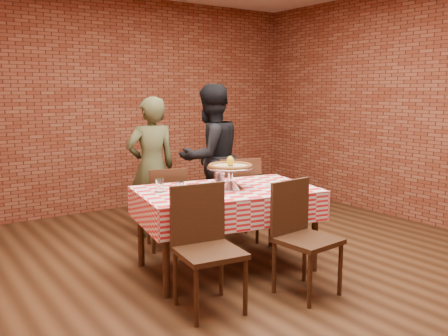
{
  "coord_description": "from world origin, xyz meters",
  "views": [
    {
      "loc": [
        -2.62,
        -3.31,
        1.64
      ],
      "look_at": [
        -0.11,
        0.31,
        0.93
      ],
      "focal_mm": 38.74,
      "sensor_mm": 36.0,
      "label": 1
    }
  ],
  "objects_px": {
    "chair_near_left": "(210,250)",
    "chair_far_left": "(166,207)",
    "water_glass_left": "(180,189)",
    "chair_far_right": "(235,198)",
    "pizza": "(230,167)",
    "condiment_caddy": "(219,177)",
    "pizza_stand": "(230,178)",
    "water_glass_right": "(160,185)",
    "diner_black": "(211,158)",
    "diner_olive": "(151,167)",
    "table": "(226,229)",
    "chair_near_right": "(308,240)"
  },
  "relations": [
    {
      "from": "pizza",
      "to": "chair_far_right",
      "type": "bearing_deg",
      "value": 51.19
    },
    {
      "from": "chair_near_right",
      "to": "diner_black",
      "type": "bearing_deg",
      "value": 73.51
    },
    {
      "from": "chair_far_left",
      "to": "table",
      "type": "bearing_deg",
      "value": 117.83
    },
    {
      "from": "condiment_caddy",
      "to": "pizza_stand",
      "type": "bearing_deg",
      "value": -81.52
    },
    {
      "from": "condiment_caddy",
      "to": "diner_black",
      "type": "bearing_deg",
      "value": 81.4
    },
    {
      "from": "pizza",
      "to": "condiment_caddy",
      "type": "distance_m",
      "value": 0.3
    },
    {
      "from": "pizza",
      "to": "diner_black",
      "type": "distance_m",
      "value": 1.34
    },
    {
      "from": "pizza",
      "to": "diner_olive",
      "type": "xyz_separation_m",
      "value": [
        -0.13,
        1.34,
        -0.17
      ]
    },
    {
      "from": "water_glass_left",
      "to": "chair_far_right",
      "type": "xyz_separation_m",
      "value": [
        1.07,
        0.67,
        -0.35
      ]
    },
    {
      "from": "table",
      "to": "water_glass_left",
      "type": "height_order",
      "value": "water_glass_left"
    },
    {
      "from": "water_glass_left",
      "to": "chair_far_left",
      "type": "bearing_deg",
      "value": 69.73
    },
    {
      "from": "condiment_caddy",
      "to": "water_glass_left",
      "type": "bearing_deg",
      "value": -136.14
    },
    {
      "from": "condiment_caddy",
      "to": "chair_far_left",
      "type": "height_order",
      "value": "condiment_caddy"
    },
    {
      "from": "pizza_stand",
      "to": "water_glass_right",
      "type": "height_order",
      "value": "pizza_stand"
    },
    {
      "from": "table",
      "to": "pizza_stand",
      "type": "bearing_deg",
      "value": -11.55
    },
    {
      "from": "diner_olive",
      "to": "diner_black",
      "type": "xyz_separation_m",
      "value": [
        0.7,
        -0.13,
        0.07
      ]
    },
    {
      "from": "water_glass_left",
      "to": "chair_far_left",
      "type": "distance_m",
      "value": 1.01
    },
    {
      "from": "table",
      "to": "diner_black",
      "type": "xyz_separation_m",
      "value": [
        0.61,
        1.2,
        0.48
      ]
    },
    {
      "from": "table",
      "to": "chair_far_right",
      "type": "bearing_deg",
      "value": 49.02
    },
    {
      "from": "pizza_stand",
      "to": "chair_near_right",
      "type": "bearing_deg",
      "value": -78.52
    },
    {
      "from": "water_glass_right",
      "to": "chair_near_left",
      "type": "distance_m",
      "value": 0.92
    },
    {
      "from": "pizza_stand",
      "to": "diner_black",
      "type": "relative_size",
      "value": 0.25
    },
    {
      "from": "pizza",
      "to": "chair_far_right",
      "type": "xyz_separation_m",
      "value": [
        0.54,
        0.67,
        -0.49
      ]
    },
    {
      "from": "pizza_stand",
      "to": "water_glass_left",
      "type": "distance_m",
      "value": 0.53
    },
    {
      "from": "table",
      "to": "diner_black",
      "type": "height_order",
      "value": "diner_black"
    },
    {
      "from": "water_glass_right",
      "to": "diner_black",
      "type": "bearing_deg",
      "value": 40.03
    },
    {
      "from": "chair_far_left",
      "to": "chair_far_right",
      "type": "distance_m",
      "value": 0.77
    },
    {
      "from": "water_glass_left",
      "to": "water_glass_right",
      "type": "height_order",
      "value": "same"
    },
    {
      "from": "chair_near_left",
      "to": "chair_far_left",
      "type": "xyz_separation_m",
      "value": [
        0.43,
        1.5,
        -0.04
      ]
    },
    {
      "from": "table",
      "to": "chair_near_right",
      "type": "distance_m",
      "value": 0.87
    },
    {
      "from": "condiment_caddy",
      "to": "chair_far_right",
      "type": "relative_size",
      "value": 0.13
    },
    {
      "from": "table",
      "to": "diner_olive",
      "type": "xyz_separation_m",
      "value": [
        -0.09,
        1.33,
        0.41
      ]
    },
    {
      "from": "table",
      "to": "diner_olive",
      "type": "relative_size",
      "value": 1.0
    },
    {
      "from": "table",
      "to": "chair_near_right",
      "type": "xyz_separation_m",
      "value": [
        0.21,
        -0.84,
        0.08
      ]
    },
    {
      "from": "water_glass_left",
      "to": "diner_olive",
      "type": "distance_m",
      "value": 1.4
    },
    {
      "from": "diner_olive",
      "to": "condiment_caddy",
      "type": "bearing_deg",
      "value": 105.02
    },
    {
      "from": "table",
      "to": "diner_olive",
      "type": "distance_m",
      "value": 1.4
    },
    {
      "from": "diner_black",
      "to": "pizza",
      "type": "bearing_deg",
      "value": 59.65
    },
    {
      "from": "table",
      "to": "water_glass_right",
      "type": "height_order",
      "value": "water_glass_right"
    },
    {
      "from": "chair_near_left",
      "to": "diner_black",
      "type": "relative_size",
      "value": 0.54
    },
    {
      "from": "water_glass_left",
      "to": "diner_olive",
      "type": "bearing_deg",
      "value": 73.49
    },
    {
      "from": "pizza_stand",
      "to": "chair_far_left",
      "type": "height_order",
      "value": "pizza_stand"
    },
    {
      "from": "water_glass_right",
      "to": "chair_far_right",
      "type": "height_order",
      "value": "chair_far_right"
    },
    {
      "from": "chair_far_left",
      "to": "diner_black",
      "type": "xyz_separation_m",
      "value": [
        0.78,
        0.33,
        0.43
      ]
    },
    {
      "from": "table",
      "to": "diner_black",
      "type": "relative_size",
      "value": 0.91
    },
    {
      "from": "condiment_caddy",
      "to": "diner_olive",
      "type": "relative_size",
      "value": 0.08
    },
    {
      "from": "diner_olive",
      "to": "water_glass_left",
      "type": "bearing_deg",
      "value": 78.95
    },
    {
      "from": "chair_near_left",
      "to": "chair_far_right",
      "type": "distance_m",
      "value": 1.76
    },
    {
      "from": "chair_near_right",
      "to": "chair_far_right",
      "type": "relative_size",
      "value": 0.98
    },
    {
      "from": "chair_near_left",
      "to": "chair_far_left",
      "type": "bearing_deg",
      "value": 81.36
    }
  ]
}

